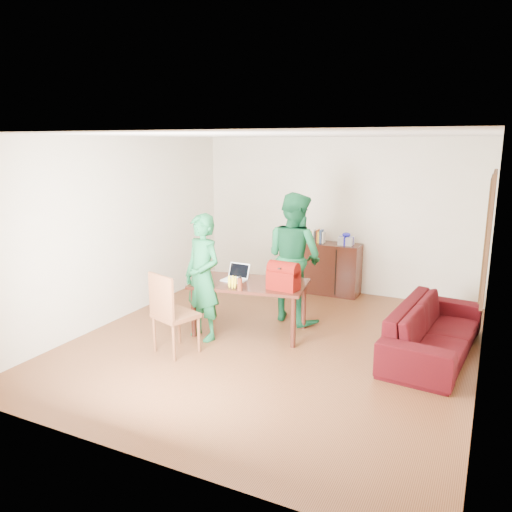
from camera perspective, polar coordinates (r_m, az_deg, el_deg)
The scene contains 10 objects.
room at distance 6.46m, azimuth 2.59°, elevation 1.20°, with size 5.20×5.70×2.90m.
table at distance 6.91m, azimuth -0.72°, elevation -3.74°, with size 1.68×1.12×0.73m.
chair at distance 6.45m, azimuth -9.21°, elevation -8.26°, with size 0.60×0.58×1.05m.
person_near at distance 6.70m, azimuth -6.12°, elevation -2.43°, with size 0.62×0.41×1.71m, color #156132.
person_far at distance 7.36m, azimuth 4.38°, elevation -0.17°, with size 0.93×0.73×1.92m, color #13572F.
laptop at distance 6.96m, azimuth -2.55°, elevation -2.50°, with size 0.33×0.24×0.23m.
bananas at distance 6.62m, azimuth -2.72°, elevation -3.41°, with size 0.18×0.11×0.07m, color gold, non-canonical shape.
bottle at distance 6.49m, azimuth -1.87°, elevation -3.16°, with size 0.06×0.06×0.19m, color #5F2615.
red_bag at distance 6.54m, azimuth 3.15°, elevation -2.58°, with size 0.40×0.23×0.29m, color maroon.
sofa at distance 6.71m, azimuth 19.67°, elevation -7.96°, with size 2.17×0.85×0.63m, color #3A0B07.
Camera 1 is at (2.50, -5.69, 2.62)m, focal length 35.00 mm.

